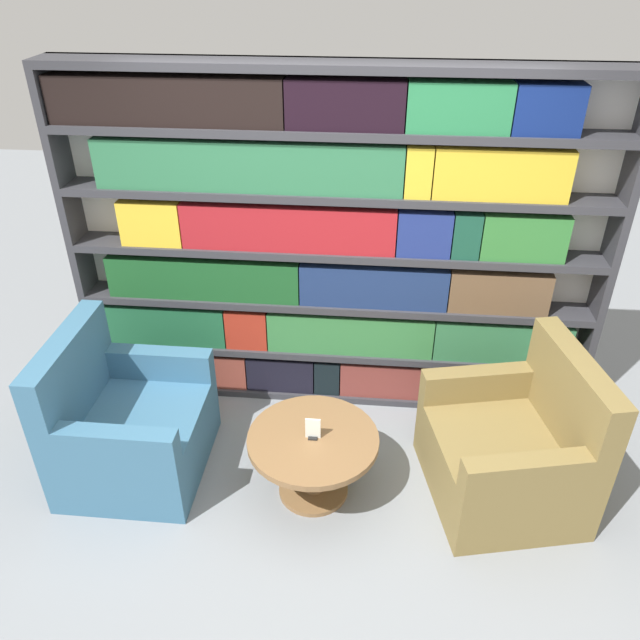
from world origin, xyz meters
TOP-DOWN VIEW (x-y plane):
  - ground_plane at (0.00, 0.00)m, footprint 14.00×14.00m
  - bookshelf at (-0.03, 1.28)m, footprint 3.55×0.30m
  - armchair_left at (-1.22, 0.37)m, footprint 0.82×0.90m
  - armchair_right at (1.14, 0.38)m, footprint 1.00×1.06m
  - coffee_table at (-0.04, 0.26)m, footprint 0.78×0.78m
  - table_sign at (-0.04, 0.26)m, footprint 0.09×0.06m

SIDE VIEW (x-z plane):
  - ground_plane at x=0.00m, z-range 0.00..0.00m
  - coffee_table at x=-0.04m, z-range 0.10..0.54m
  - armchair_left at x=-1.22m, z-range -0.16..0.80m
  - armchair_right at x=1.14m, z-range -0.16..0.80m
  - table_sign at x=-0.04m, z-range 0.43..0.57m
  - bookshelf at x=-0.03m, z-range -0.02..2.32m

